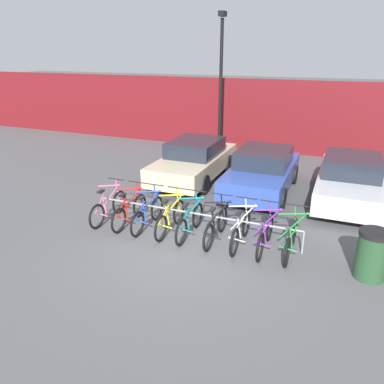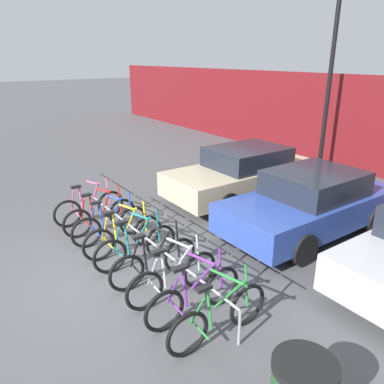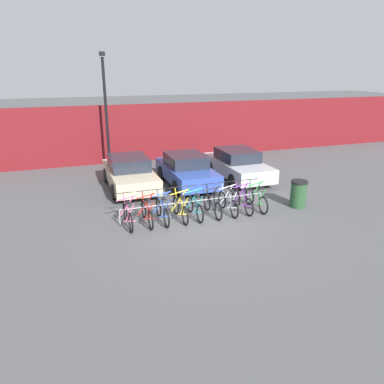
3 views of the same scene
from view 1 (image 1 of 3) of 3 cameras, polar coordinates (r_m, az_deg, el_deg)
name	(u,v)px [view 1 (image 1 of 3)]	position (r m, az deg, el deg)	size (l,w,h in m)	color
ground_plane	(184,245)	(8.94, -1.24, -8.14)	(120.00, 120.00, 0.00)	#4C4C4F
hoarding_wall	(269,116)	(17.18, 11.68, 11.22)	(36.00, 0.16, 3.16)	maroon
bike_rack	(194,215)	(9.28, 0.24, -3.52)	(5.36, 0.04, 0.57)	gray
bicycle_pink	(109,207)	(10.29, -12.60, -2.29)	(0.68, 1.71, 1.05)	black
bicycle_red	(130,211)	(9.95, -9.50, -2.88)	(0.68, 1.71, 1.05)	black
bicycle_blue	(148,214)	(9.70, -6.79, -3.38)	(0.68, 1.71, 1.05)	black
bicycle_yellow	(170,218)	(9.42, -3.32, -4.01)	(0.68, 1.71, 1.05)	black
bicycle_teal	(190,222)	(9.23, -0.34, -4.55)	(0.68, 1.71, 1.05)	black
bicycle_black	(216,226)	(9.01, 3.65, -5.24)	(0.68, 1.71, 1.05)	black
bicycle_silver	(241,231)	(8.86, 7.42, -5.87)	(0.68, 1.71, 1.05)	black
bicycle_purple	(265,235)	(8.75, 11.11, -6.46)	(0.68, 1.71, 1.05)	black
bicycle_green	(291,240)	(8.68, 14.85, -7.03)	(0.68, 1.71, 1.05)	black
car_beige	(194,160)	(13.25, 0.37, 4.90)	(1.91, 4.43, 1.40)	#C1B28E
car_blue	(262,171)	(12.23, 10.68, 3.16)	(1.91, 4.17, 1.40)	#2D479E
car_silver	(350,180)	(12.17, 22.92, 1.75)	(1.91, 4.33, 1.40)	#B7B7BC
lamp_post	(221,78)	(16.51, 4.42, 17.00)	(0.24, 0.44, 5.78)	black
trash_bin	(372,255)	(8.35, 25.74, -8.60)	(0.63, 0.63, 1.03)	#234728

